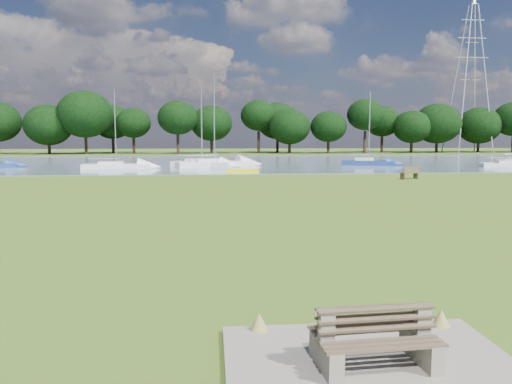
{
  "coord_description": "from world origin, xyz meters",
  "views": [
    {
      "loc": [
        -2.26,
        -20.56,
        3.32
      ],
      "look_at": [
        -0.61,
        -2.0,
        1.21
      ],
      "focal_mm": 35.0,
      "sensor_mm": 36.0,
      "label": 1
    }
  ],
  "objects": [
    {
      "name": "ground",
      "position": [
        0.0,
        0.0,
        0.0
      ],
      "size": [
        220.0,
        220.0,
        0.0
      ],
      "primitive_type": "plane",
      "color": "olive"
    },
    {
      "name": "river",
      "position": [
        0.0,
        42.0,
        0.0
      ],
      "size": [
        220.0,
        40.0,
        0.1
      ],
      "primitive_type": "cube",
      "color": "slate",
      "rests_on": "ground"
    },
    {
      "name": "far_bank",
      "position": [
        0.0,
        72.0,
        0.0
      ],
      "size": [
        220.0,
        20.0,
        0.4
      ],
      "primitive_type": "cube",
      "color": "#4C6626",
      "rests_on": "ground"
    },
    {
      "name": "concrete_pad",
      "position": [
        0.0,
        -14.0,
        0.05
      ],
      "size": [
        4.2,
        3.2,
        0.1
      ],
      "primitive_type": "cube",
      "color": "gray",
      "rests_on": "ground"
    },
    {
      "name": "bench_pair",
      "position": [
        0.0,
        -14.0,
        0.47
      ],
      "size": [
        1.76,
        1.12,
        0.91
      ],
      "rotation": [
        0.0,
        0.0,
        0.07
      ],
      "color": "gray",
      "rests_on": "concrete_pad"
    },
    {
      "name": "riverbank_bench",
      "position": [
        12.9,
        16.36,
        0.49
      ],
      "size": [
        1.63,
        1.04,
        0.97
      ],
      "rotation": [
        0.0,
        0.0,
        0.4
      ],
      "color": "brown",
      "rests_on": "ground"
    },
    {
      "name": "kayak",
      "position": [
        0.52,
        24.13,
        0.2
      ],
      "size": [
        2.95,
        0.8,
        0.29
      ],
      "primitive_type": "cube",
      "rotation": [
        0.0,
        0.0,
        -0.04
      ],
      "color": "#F9F208",
      "rests_on": "river"
    },
    {
      "name": "pylon",
      "position": [
        45.85,
        70.0,
        18.19
      ],
      "size": [
        6.61,
        4.63,
        28.88
      ],
      "color": "#ADADAF",
      "rests_on": "far_bank"
    },
    {
      "name": "tree_line",
      "position": [
        6.06,
        68.0,
        6.14
      ],
      "size": [
        152.59,
        8.54,
        10.34
      ],
      "color": "black",
      "rests_on": "far_bank"
    },
    {
      "name": "sailboat_0",
      "position": [
        -11.86,
        30.42,
        0.47
      ],
      "size": [
        6.62,
        1.93,
        7.81
      ],
      "rotation": [
        0.0,
        0.0,
        0.01
      ],
      "color": "white",
      "rests_on": "river"
    },
    {
      "name": "sailboat_2",
      "position": [
        29.26,
        29.25,
        0.44
      ],
      "size": [
        6.51,
        3.16,
        7.36
      ],
      "rotation": [
        0.0,
        0.0,
        -0.23
      ],
      "color": "white",
      "rests_on": "river"
    },
    {
      "name": "sailboat_3",
      "position": [
        -2.03,
        32.67,
        0.56
      ],
      "size": [
        8.38,
        4.39,
        9.8
      ],
      "rotation": [
        0.0,
        0.0,
        0.28
      ],
      "color": "white",
      "rests_on": "river"
    },
    {
      "name": "sailboat_7",
      "position": [
        -3.35,
        32.71,
        0.55
      ],
      "size": [
        6.77,
        4.03,
        8.54
      ],
      "rotation": [
        0.0,
        0.0,
        -0.36
      ],
      "color": "white",
      "rests_on": "river"
    },
    {
      "name": "sailboat_9",
      "position": [
        15.05,
        33.49,
        0.56
      ],
      "size": [
        5.99,
        3.41,
        8.08
      ],
      "rotation": [
        0.0,
        0.0,
        -0.33
      ],
      "color": "navy",
      "rests_on": "river"
    }
  ]
}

